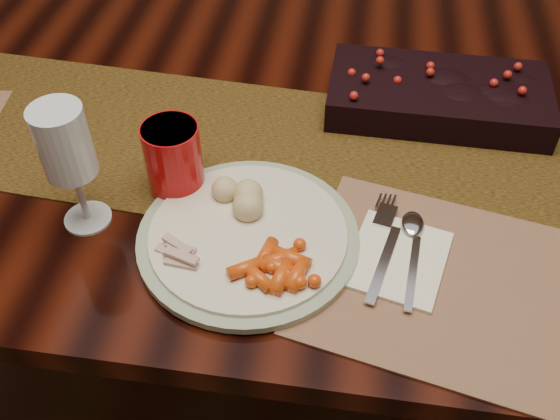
# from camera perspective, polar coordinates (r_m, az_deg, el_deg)

# --- Properties ---
(floor) EXTENTS (5.00, 5.00, 0.00)m
(floor) POSITION_cam_1_polar(r_m,az_deg,el_deg) (1.63, 0.80, -12.63)
(floor) COLOR black
(floor) RESTS_ON ground
(dining_table) EXTENTS (1.80, 1.00, 0.75)m
(dining_table) POSITION_cam_1_polar(r_m,az_deg,el_deg) (1.32, 0.96, -4.13)
(dining_table) COLOR black
(dining_table) RESTS_ON floor
(table_runner) EXTENTS (1.67, 0.45, 0.00)m
(table_runner) POSITION_cam_1_polar(r_m,az_deg,el_deg) (0.98, -2.51, 5.56)
(table_runner) COLOR #4D2205
(table_runner) RESTS_ON dining_table
(centerpiece) EXTENTS (0.36, 0.19, 0.07)m
(centerpiece) POSITION_cam_1_polar(r_m,az_deg,el_deg) (1.07, 14.33, 10.46)
(centerpiece) COLOR black
(centerpiece) RESTS_ON table_runner
(placemat_main) EXTENTS (0.45, 0.37, 0.00)m
(placemat_main) POSITION_cam_1_polar(r_m,az_deg,el_deg) (0.83, 16.35, -6.85)
(placemat_main) COLOR brown
(placemat_main) RESTS_ON dining_table
(dinner_plate) EXTENTS (0.36, 0.36, 0.02)m
(dinner_plate) POSITION_cam_1_polar(r_m,az_deg,el_deg) (0.84, -2.93, -2.40)
(dinner_plate) COLOR silver
(dinner_plate) RESTS_ON placemat_main
(baby_carrots) EXTENTS (0.12, 0.10, 0.02)m
(baby_carrots) POSITION_cam_1_polar(r_m,az_deg,el_deg) (0.79, -1.21, -4.34)
(baby_carrots) COLOR #D2460F
(baby_carrots) RESTS_ON dinner_plate
(mashed_potatoes) EXTENTS (0.09, 0.09, 0.04)m
(mashed_potatoes) POSITION_cam_1_polar(r_m,az_deg,el_deg) (0.86, -4.07, 1.76)
(mashed_potatoes) COLOR beige
(mashed_potatoes) RESTS_ON dinner_plate
(turkey_shreds) EXTENTS (0.08, 0.07, 0.01)m
(turkey_shreds) POSITION_cam_1_polar(r_m,az_deg,el_deg) (0.81, -9.05, -4.03)
(turkey_shreds) COLOR tan
(turkey_shreds) RESTS_ON dinner_plate
(napkin) EXTENTS (0.15, 0.16, 0.00)m
(napkin) POSITION_cam_1_polar(r_m,az_deg,el_deg) (0.83, 10.70, -4.37)
(napkin) COLOR white
(napkin) RESTS_ON placemat_main
(fork) EXTENTS (0.06, 0.17, 0.00)m
(fork) POSITION_cam_1_polar(r_m,az_deg,el_deg) (0.83, 9.48, -3.70)
(fork) COLOR white
(fork) RESTS_ON napkin
(spoon) EXTENTS (0.05, 0.16, 0.00)m
(spoon) POSITION_cam_1_polar(r_m,az_deg,el_deg) (0.83, 12.02, -4.18)
(spoon) COLOR silver
(spoon) RESTS_ON napkin
(red_cup) EXTENTS (0.08, 0.08, 0.11)m
(red_cup) POSITION_cam_1_polar(r_m,az_deg,el_deg) (0.89, -9.70, 4.61)
(red_cup) COLOR #B20B0E
(red_cup) RESTS_ON placemat_main
(wine_glass) EXTENTS (0.08, 0.08, 0.19)m
(wine_glass) POSITION_cam_1_polar(r_m,az_deg,el_deg) (0.85, -18.45, 3.56)
(wine_glass) COLOR silver
(wine_glass) RESTS_ON dining_table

